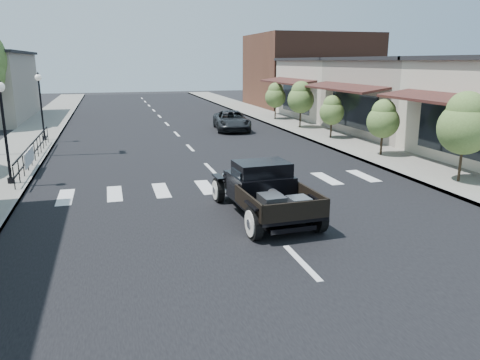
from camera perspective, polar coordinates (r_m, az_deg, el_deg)
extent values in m
plane|color=black|center=(13.49, 2.55, -5.02)|extent=(120.00, 120.00, 0.00)
cube|color=black|center=(27.74, -7.14, 4.96)|extent=(14.00, 80.00, 0.02)
cube|color=gray|center=(27.81, -24.76, 3.91)|extent=(3.00, 80.00, 0.15)
cube|color=gray|center=(30.15, 9.11, 5.76)|extent=(3.00, 80.00, 0.15)
cube|color=#9F9285|center=(31.55, 21.78, 9.28)|extent=(10.00, 9.00, 4.50)
cube|color=beige|center=(39.09, 13.75, 10.66)|extent=(10.00, 9.00, 4.50)
cube|color=brown|center=(48.22, 8.48, 13.01)|extent=(11.00, 10.00, 7.00)
imported|color=black|center=(31.01, -1.04, 7.22)|extent=(2.68, 4.81, 1.27)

